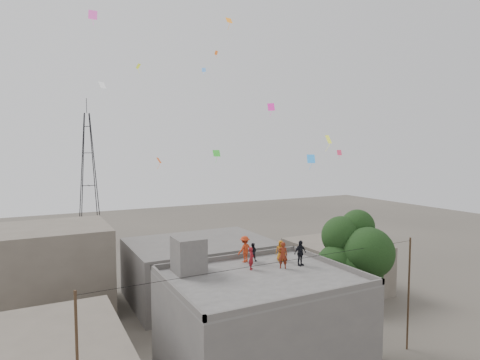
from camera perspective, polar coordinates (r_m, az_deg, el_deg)
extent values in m
cube|color=#54514F|center=(23.58, 2.97, -20.79)|extent=(10.00, 8.00, 6.00)
cube|color=#55524F|center=(22.46, 3.00, -13.73)|extent=(10.00, 8.00, 0.10)
cube|color=#54514F|center=(25.72, -1.52, -10.91)|extent=(10.00, 0.15, 0.30)
cube|color=#54514F|center=(19.30, 9.17, -16.22)|extent=(10.00, 0.15, 0.30)
cube|color=#54514F|center=(25.16, 12.91, -11.37)|extent=(0.15, 8.00, 0.30)
cube|color=#54514F|center=(20.47, -9.39, -15.01)|extent=(0.15, 8.00, 0.30)
cube|color=#54514F|center=(23.11, -7.32, -10.52)|extent=(1.60, 1.80, 2.00)
cube|color=#54514F|center=(36.40, -5.72, -12.49)|extent=(12.00, 9.00, 5.00)
cube|color=#5E554A|center=(35.69, -25.61, -11.56)|extent=(9.00, 8.00, 7.00)
cube|color=#5E554A|center=(39.25, 13.47, -11.79)|extent=(7.00, 8.00, 4.40)
cylinder|color=black|center=(28.35, 15.77, -18.69)|extent=(0.44, 0.44, 4.00)
cylinder|color=black|center=(27.94, 15.93, -15.53)|extent=(0.64, 0.91, 2.14)
sphere|color=black|center=(27.27, 15.91, -12.48)|extent=(3.60, 3.60, 3.60)
sphere|color=black|center=(28.00, 17.18, -10.37)|extent=(3.00, 3.00, 3.00)
sphere|color=black|center=(26.93, 13.76, -11.77)|extent=(2.80, 2.80, 2.80)
sphere|color=black|center=(26.62, 17.81, -9.81)|extent=(3.20, 3.20, 3.20)
sphere|color=black|center=(27.17, 14.23, -7.72)|extent=(2.60, 2.60, 2.60)
sphere|color=black|center=(27.58, 16.39, -6.32)|extent=(2.20, 2.20, 2.20)
cylinder|color=black|center=(29.07, 22.85, -14.70)|extent=(0.12, 0.12, 7.40)
cylinder|color=black|center=(21.36, 5.93, -11.47)|extent=(20.00, 0.52, 0.02)
cylinder|color=black|center=(57.99, -21.47, 0.05)|extent=(1.27, 1.27, 18.01)
cylinder|color=black|center=(58.20, -19.80, 0.10)|extent=(1.27, 1.27, 18.01)
cylinder|color=black|center=(59.88, -20.02, 0.21)|extent=(1.27, 1.27, 18.01)
cylinder|color=black|center=(59.68, -21.64, 0.15)|extent=(1.27, 1.27, 18.01)
cube|color=black|center=(59.54, -20.59, -5.06)|extent=(2.36, 0.08, 0.08)
cube|color=black|center=(59.54, -20.59, -5.06)|extent=(0.08, 2.36, 0.08)
cube|color=black|center=(59.00, -20.71, -0.74)|extent=(1.81, 0.08, 0.08)
cube|color=black|center=(59.00, -20.71, -0.74)|extent=(0.08, 1.81, 0.08)
cube|color=black|center=(58.80, -20.83, 3.63)|extent=(1.26, 0.08, 0.08)
cube|color=black|center=(58.80, -20.83, 3.63)|extent=(0.08, 1.26, 0.08)
cube|color=black|center=(58.88, -20.92, 7.13)|extent=(0.82, 0.08, 0.08)
cube|color=black|center=(58.88, -20.92, 7.13)|extent=(0.08, 0.82, 0.08)
cylinder|color=black|center=(59.10, -20.99, 9.84)|extent=(0.08, 0.08, 2.00)
imported|color=maroon|center=(23.87, 6.10, -10.58)|extent=(0.68, 0.60, 1.56)
imported|color=#B56514|center=(25.44, 5.80, -9.96)|extent=(0.74, 0.65, 1.28)
imported|color=black|center=(25.29, 1.80, -10.20)|extent=(0.70, 0.67, 1.14)
imported|color=black|center=(24.54, 8.56, -10.23)|extent=(0.93, 0.48, 1.52)
imported|color=#B33214|center=(25.01, 0.69, -9.79)|extent=(1.17, 0.88, 1.62)
imported|color=maroon|center=(23.55, 1.62, -11.07)|extent=(0.54, 0.57, 1.31)
plane|color=#E24F17|center=(25.69, -11.45, 2.77)|extent=(0.23, 0.41, 0.35)
plane|color=#F426AB|center=(31.22, 4.44, 10.32)|extent=(0.46, 0.58, 0.54)
plane|color=#CEE322|center=(32.10, -14.27, 15.42)|extent=(0.43, 0.46, 0.34)
plane|color=#2785E0|center=(26.09, 10.07, 2.99)|extent=(0.57, 0.21, 0.55)
plane|color=silver|center=(30.57, -18.99, 12.65)|extent=(0.56, 0.48, 0.45)
plane|color=#D75817|center=(36.67, -3.40, 17.62)|extent=(0.37, 0.27, 0.33)
plane|color=green|center=(25.84, -3.36, 3.82)|extent=(0.49, 0.48, 0.42)
plane|color=#C32D52|center=(33.73, 13.94, 3.81)|extent=(0.19, 0.46, 0.43)
plane|color=orange|center=(23.06, -1.57, 21.75)|extent=(0.39, 0.24, 0.31)
plane|color=#5299F6|center=(39.62, -5.17, 15.34)|extent=(0.34, 0.26, 0.36)
plane|color=#F74EC1|center=(23.22, -20.20, 21.18)|extent=(0.44, 0.19, 0.40)
plane|color=#EBF636|center=(25.75, 12.47, 5.67)|extent=(0.40, 0.61, 0.51)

